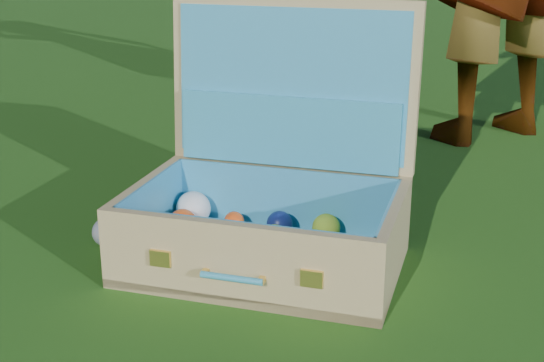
# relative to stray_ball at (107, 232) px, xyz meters

# --- Properties ---
(ground) EXTENTS (60.00, 60.00, 0.00)m
(ground) POSITION_rel_stray_ball_xyz_m (0.52, 0.09, -0.03)
(ground) COLOR #215114
(ground) RESTS_ON ground
(stray_ball) EXTENTS (0.07, 0.07, 0.07)m
(stray_ball) POSITION_rel_stray_ball_xyz_m (0.00, 0.00, 0.00)
(stray_ball) COLOR teal
(stray_ball) RESTS_ON ground
(suitcase) EXTENTS (0.62, 0.50, 0.56)m
(suitcase) POSITION_rel_stray_ball_xyz_m (0.39, 0.04, 0.12)
(suitcase) COLOR tan
(suitcase) RESTS_ON ground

